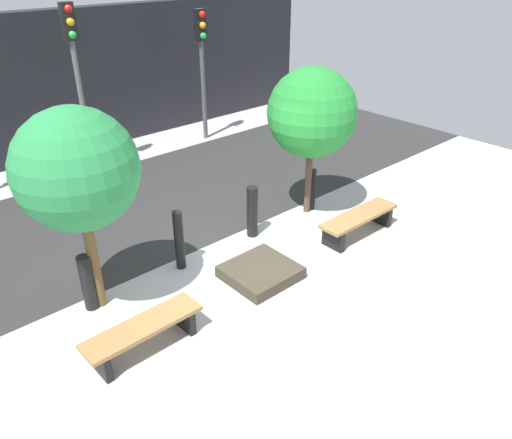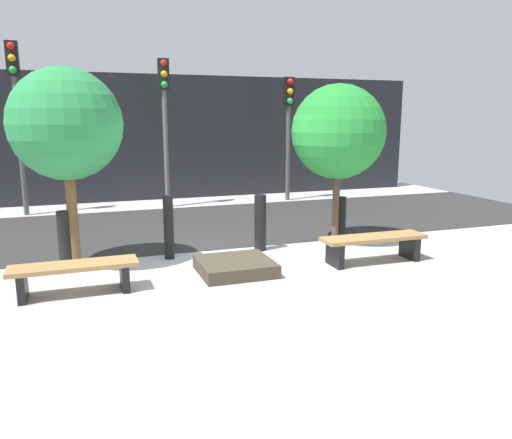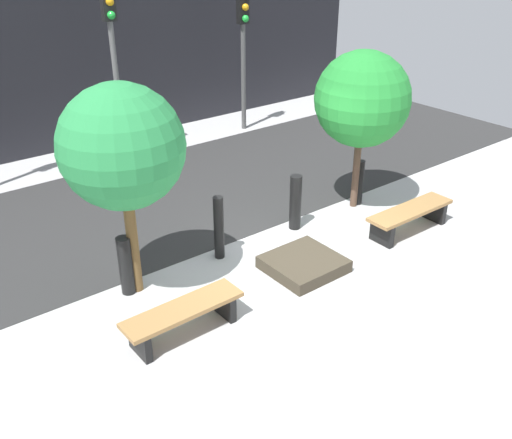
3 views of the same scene
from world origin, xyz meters
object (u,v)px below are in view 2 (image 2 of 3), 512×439
at_px(traffic_light_mid_east, 289,116).
at_px(bollard_center, 260,223).
at_px(bollard_far_left, 65,240).
at_px(bollard_right, 341,220).
at_px(tree_behind_right_bench, 338,132).
at_px(bollard_left, 169,227).
at_px(traffic_light_west, 16,98).
at_px(bench_right, 374,243).
at_px(traffic_light_mid_west, 165,106).
at_px(bench_left, 74,272).
at_px(tree_behind_left_bench, 66,125).
at_px(planter_bed, 235,266).

bearing_deg(traffic_light_mid_east, bollard_center, -117.86).
bearing_deg(bollard_far_left, bollard_right, 0.00).
bearing_deg(bollard_center, traffic_light_mid_east, 62.14).
bearing_deg(tree_behind_right_bench, bollard_left, 179.69).
bearing_deg(traffic_light_west, bollard_left, -62.15).
height_order(bench_right, tree_behind_right_bench, tree_behind_right_bench).
bearing_deg(bollard_far_left, traffic_light_mid_west, 64.05).
xyz_separation_m(bench_right, traffic_light_mid_east, (1.15, 6.32, 2.06)).
bearing_deg(tree_behind_right_bench, bollard_center, 179.36).
distance_m(bollard_center, traffic_light_west, 6.95).
height_order(bench_left, tree_behind_left_bench, tree_behind_left_bench).
bearing_deg(tree_behind_right_bench, planter_bed, -154.22).
distance_m(bollard_left, bollard_center, 1.62).
xyz_separation_m(bollard_left, traffic_light_mid_west, (0.81, 4.99, 2.08)).
xyz_separation_m(bollard_right, traffic_light_mid_west, (-2.43, 4.99, 2.18)).
xyz_separation_m(bollard_center, traffic_light_mid_west, (-0.81, 4.99, 2.12)).
bearing_deg(bollard_left, bench_left, -138.26).
bearing_deg(traffic_light_mid_east, tree_behind_right_bench, -102.97).
relative_size(planter_bed, tree_behind_right_bench, 0.37).
xyz_separation_m(planter_bed, tree_behind_right_bench, (2.30, 1.11, 1.97)).
height_order(bollard_far_left, traffic_light_west, traffic_light_west).
bearing_deg(traffic_light_west, bollard_far_left, -78.47).
height_order(tree_behind_left_bench, bollard_left, tree_behind_left_bench).
relative_size(bench_left, bollard_left, 1.55).
bearing_deg(tree_behind_left_bench, bollard_center, 0.31).
xyz_separation_m(bollard_right, traffic_light_west, (-5.88, 5.00, 2.34)).
bearing_deg(bench_left, bollard_left, 41.06).
relative_size(traffic_light_west, traffic_light_mid_east, 1.18).
relative_size(bollard_center, traffic_light_mid_west, 0.26).
height_order(bench_right, bollard_center, bollard_center).
bearing_deg(traffic_light_west, traffic_light_mid_east, -0.01).
relative_size(tree_behind_right_bench, bollard_right, 3.33).
distance_m(bollard_left, bollard_right, 3.24).
bearing_deg(traffic_light_west, tree_behind_left_bench, -77.04).
bearing_deg(tree_behind_left_bench, traffic_light_mid_east, 41.09).
relative_size(bollard_left, bollard_center, 1.07).
xyz_separation_m(bench_left, traffic_light_mid_east, (5.75, 6.32, 2.08)).
bearing_deg(tree_behind_left_bench, traffic_light_west, 102.96).
distance_m(tree_behind_right_bench, bollard_center, 2.16).
height_order(bench_right, bollard_right, bollard_right).
relative_size(tree_behind_right_bench, traffic_light_mid_east, 0.85).
distance_m(bench_left, bollard_far_left, 1.34).
distance_m(planter_bed, tree_behind_left_bench, 3.31).
relative_size(bench_left, bollard_far_left, 1.82).
height_order(bollard_far_left, traffic_light_mid_east, traffic_light_mid_east).
distance_m(bollard_right, traffic_light_mid_west, 5.97).
height_order(planter_bed, traffic_light_mid_east, traffic_light_mid_east).
bearing_deg(planter_bed, bench_right, -4.98).
relative_size(bench_right, bollard_far_left, 1.94).
relative_size(bench_left, traffic_light_mid_west, 0.43).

